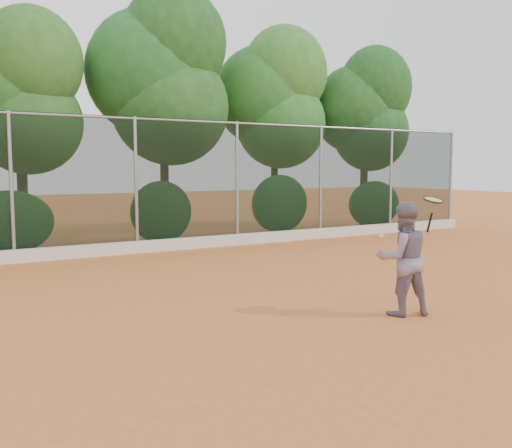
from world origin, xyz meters
TOP-DOWN VIEW (x-y plane):
  - ground at (0.00, 0.00)m, footprint 80.00×80.00m
  - concrete_curb at (0.00, 6.82)m, footprint 24.00×0.20m
  - tennis_player at (1.25, -1.18)m, footprint 0.99×0.88m
  - chainlink_fence at (-0.00, 7.00)m, footprint 24.09×0.09m
  - foliage_backdrop at (-0.55, 8.98)m, footprint 23.70×3.63m
  - tennis_racket at (1.73, -1.29)m, footprint 0.32×0.32m
  - tennis_ball_in_flight at (0.32, -1.68)m, footprint 0.07×0.07m

SIDE VIEW (x-z plane):
  - ground at x=0.00m, z-range 0.00..0.00m
  - concrete_curb at x=0.00m, z-range 0.00..0.30m
  - tennis_player at x=1.25m, z-range 0.00..1.70m
  - tennis_ball_in_flight at x=0.32m, z-range 1.26..1.34m
  - tennis_racket at x=1.73m, z-range 1.40..1.96m
  - chainlink_fence at x=0.00m, z-range 0.11..3.61m
  - foliage_backdrop at x=-0.55m, z-range 0.63..8.18m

